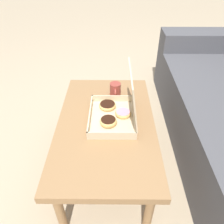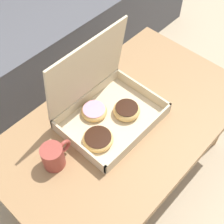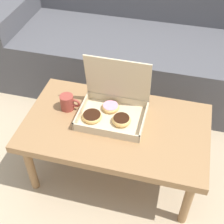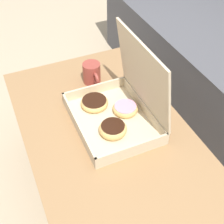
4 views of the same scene
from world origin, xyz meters
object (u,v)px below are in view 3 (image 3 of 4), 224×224
(coffee_table, at_px, (116,130))
(coffee_mug, at_px, (68,102))
(pastry_box, at_px, (112,107))
(couch, at_px, (146,47))

(coffee_table, bearing_deg, coffee_mug, 168.93)
(coffee_table, height_order, pastry_box, pastry_box)
(couch, bearing_deg, coffee_table, -90.00)
(coffee_table, relative_size, pastry_box, 2.79)
(coffee_mug, bearing_deg, pastry_box, 1.65)
(coffee_table, distance_m, coffee_mug, 0.29)
(couch, relative_size, coffee_mug, 20.72)
(couch, relative_size, coffee_table, 2.40)
(pastry_box, bearing_deg, couch, 87.59)
(pastry_box, height_order, coffee_mug, pastry_box)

